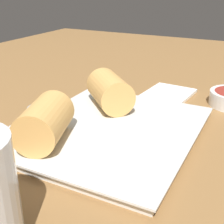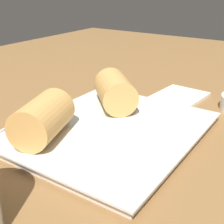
# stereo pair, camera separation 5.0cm
# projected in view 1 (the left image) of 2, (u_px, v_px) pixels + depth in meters

# --- Properties ---
(table_surface) EXTENTS (1.80, 1.40, 0.02)m
(table_surface) POSITION_uv_depth(u_px,v_px,m) (102.00, 139.00, 0.49)
(table_surface) COLOR olive
(table_surface) RESTS_ON ground
(serving_plate) EXTENTS (0.29, 0.25, 0.01)m
(serving_plate) POSITION_uv_depth(u_px,v_px,m) (112.00, 130.00, 0.48)
(serving_plate) COLOR silver
(serving_plate) RESTS_ON table_surface
(roll_front_left) EXTENTS (0.11, 0.11, 0.06)m
(roll_front_left) POSITION_uv_depth(u_px,v_px,m) (109.00, 90.00, 0.54)
(roll_front_left) COLOR #DBA356
(roll_front_left) RESTS_ON serving_plate
(roll_front_right) EXTENTS (0.11, 0.09, 0.06)m
(roll_front_right) POSITION_uv_depth(u_px,v_px,m) (46.00, 120.00, 0.42)
(roll_front_right) COLOR #DBA356
(roll_front_right) RESTS_ON serving_plate
(spoon) EXTENTS (0.19, 0.05, 0.01)m
(spoon) POSITION_uv_depth(u_px,v_px,m) (25.00, 115.00, 0.54)
(spoon) COLOR silver
(spoon) RESTS_ON table_surface
(napkin) EXTENTS (0.11, 0.10, 0.01)m
(napkin) POSITION_uv_depth(u_px,v_px,m) (169.00, 94.00, 0.64)
(napkin) COLOR white
(napkin) RESTS_ON table_surface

